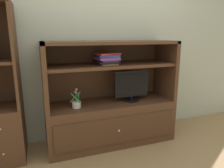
% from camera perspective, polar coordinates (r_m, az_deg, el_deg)
% --- Properties ---
extents(ground_plane, '(8.00, 8.00, 0.00)m').
position_cam_1_polar(ground_plane, '(2.65, 2.70, -18.96)').
color(ground_plane, '#99754C').
extents(painted_rear_wall, '(6.00, 0.10, 2.80)m').
position_cam_1_polar(painted_rear_wall, '(2.95, -2.69, 12.97)').
color(painted_rear_wall, '#ADB29E').
rests_on(painted_rear_wall, ground_plane).
extents(media_console, '(1.67, 0.59, 1.34)m').
position_cam_1_polar(media_console, '(2.80, -0.39, -7.19)').
color(media_console, '#4C2D1C').
rests_on(media_console, ground_plane).
extents(tv_monitor, '(0.46, 0.20, 0.40)m').
position_cam_1_polar(tv_monitor, '(2.75, 5.40, -0.47)').
color(tv_monitor, black).
rests_on(tv_monitor, media_console).
extents(potted_plant, '(0.14, 0.11, 0.24)m').
position_cam_1_polar(potted_plant, '(2.56, -9.70, -5.30)').
color(potted_plant, beige).
rests_on(potted_plant, media_console).
extents(magazine_stack, '(0.29, 0.34, 0.14)m').
position_cam_1_polar(magazine_stack, '(2.62, -1.41, 7.10)').
color(magazine_stack, '#A56638').
rests_on(magazine_stack, media_console).
extents(bookshelf_tall, '(0.42, 0.48, 1.75)m').
position_cam_1_polar(bookshelf_tall, '(2.65, -27.82, -6.61)').
color(bookshelf_tall, '#4C2D1C').
rests_on(bookshelf_tall, ground_plane).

